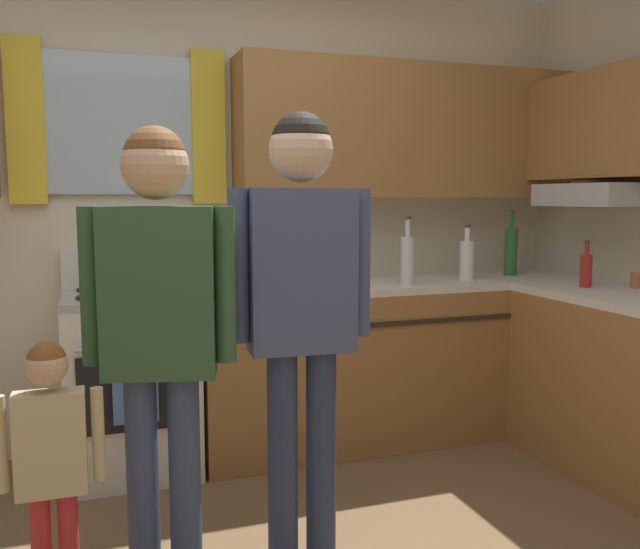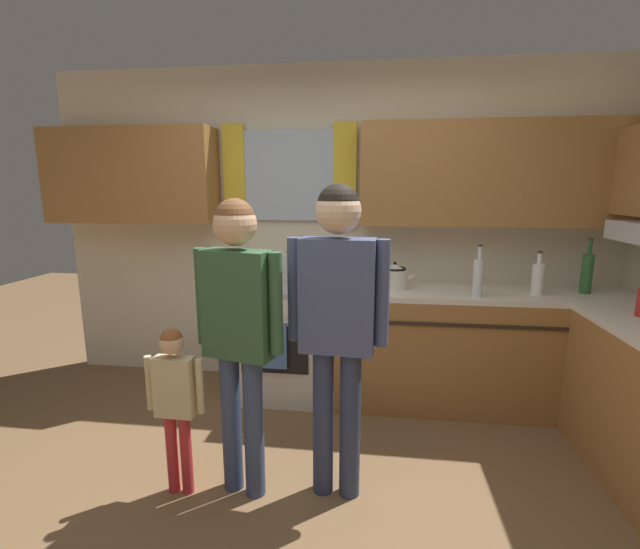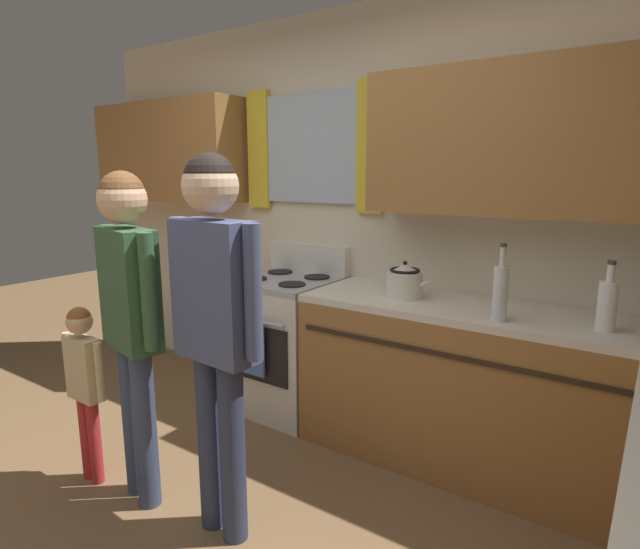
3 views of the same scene
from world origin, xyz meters
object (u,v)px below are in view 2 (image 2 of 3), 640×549
bottle_tall_clear (478,277)px  bottle_wine_green (587,272)px  stove_oven (283,337)px  stovetop_kettle (395,276)px  bottle_milk_white (538,278)px  adult_holding_child (238,315)px  adult_in_plaid (337,308)px  small_child (175,392)px

bottle_tall_clear → bottle_wine_green: bearing=14.7°
stove_oven → stovetop_kettle: 1.02m
bottle_tall_clear → stovetop_kettle: bottle_tall_clear is taller
bottle_milk_white → stovetop_kettle: bottle_milk_white is taller
bottle_milk_white → bottle_wine_green: size_ratio=0.79×
adult_holding_child → adult_in_plaid: size_ratio=0.96×
bottle_milk_white → adult_holding_child: bearing=-148.9°
bottle_milk_white → bottle_wine_green: (0.37, 0.10, 0.03)m
bottle_milk_white → adult_in_plaid: bearing=-141.5°
stove_oven → bottle_milk_white: 1.94m
small_child → adult_in_plaid: bearing=7.1°
adult_holding_child → small_child: adult_holding_child is taller
small_child → stove_oven: bearing=76.1°
adult_holding_child → adult_in_plaid: adult_in_plaid is taller
bottle_wine_green → small_child: (-2.53, -1.26, -0.47)m
bottle_tall_clear → small_child: 2.08m
bottle_wine_green → stove_oven: bearing=-180.0°
stove_oven → adult_in_plaid: (0.53, -1.15, 0.58)m
stove_oven → adult_in_plaid: 1.40m
bottle_milk_white → bottle_tall_clear: 0.44m
stove_oven → stovetop_kettle: stovetop_kettle is taller
bottle_milk_white → stovetop_kettle: bearing=176.5°
bottle_wine_green → small_child: bearing=-153.6°
stove_oven → adult_holding_child: bearing=-88.5°
stovetop_kettle → adult_in_plaid: bearing=-106.7°
bottle_milk_white → stove_oven: bearing=176.9°
stove_oven → adult_in_plaid: adult_in_plaid is taller
adult_holding_child → bottle_wine_green: bearing=28.8°
bottle_wine_green → adult_holding_child: 2.50m
adult_holding_child → small_child: bearing=-170.8°
bottle_wine_green → adult_in_plaid: size_ratio=0.24×
small_child → bottle_milk_white: bearing=28.1°
bottle_tall_clear → small_child: size_ratio=0.39×
stovetop_kettle → adult_holding_child: size_ratio=0.17×
stovetop_kettle → stove_oven: bearing=177.4°
bottle_milk_white → small_child: bearing=-151.9°
bottle_wine_green → bottle_tall_clear: bearing=-165.3°
bottle_wine_green → adult_holding_child: (-2.19, -1.20, -0.05)m
bottle_milk_white → adult_in_plaid: size_ratio=0.19×
bottle_milk_white → adult_holding_child: adult_holding_child is taller
stove_oven → small_child: (-0.31, -1.26, 0.12)m
adult_in_plaid → small_child: size_ratio=1.78×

